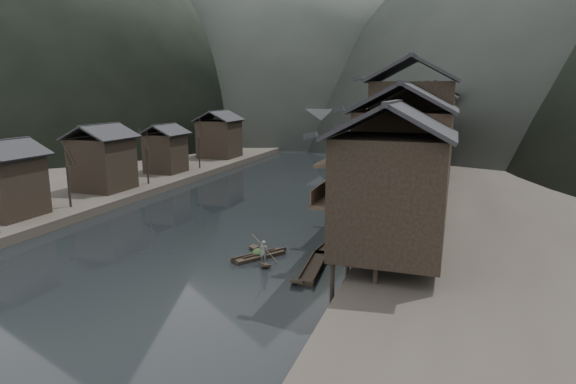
% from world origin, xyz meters
% --- Properties ---
extents(water, '(300.00, 300.00, 0.00)m').
position_xyz_m(water, '(0.00, 0.00, 0.00)').
color(water, black).
rests_on(water, ground).
extents(right_bank, '(40.00, 200.00, 1.80)m').
position_xyz_m(right_bank, '(35.00, 40.00, 0.90)').
color(right_bank, '#2D2823').
rests_on(right_bank, ground).
extents(left_bank, '(40.00, 200.00, 1.20)m').
position_xyz_m(left_bank, '(-35.00, 40.00, 0.60)').
color(left_bank, '#2D2823').
rests_on(left_bank, ground).
extents(stilt_houses, '(9.00, 67.60, 16.46)m').
position_xyz_m(stilt_houses, '(17.28, 19.31, 8.87)').
color(stilt_houses, black).
rests_on(stilt_houses, ground).
extents(left_houses, '(8.10, 53.20, 8.73)m').
position_xyz_m(left_houses, '(-20.50, 20.12, 5.66)').
color(left_houses, black).
rests_on(left_houses, left_bank).
extents(bare_trees, '(3.53, 41.22, 7.06)m').
position_xyz_m(bare_trees, '(-17.00, 11.66, 6.12)').
color(bare_trees, black).
rests_on(bare_trees, left_bank).
extents(moored_sampans, '(3.17, 48.45, 0.47)m').
position_xyz_m(moored_sampans, '(11.84, 15.06, 0.20)').
color(moored_sampans, black).
rests_on(moored_sampans, water).
extents(midriver_boats, '(1.60, 14.82, 0.45)m').
position_xyz_m(midriver_boats, '(2.57, 43.11, 0.20)').
color(midriver_boats, black).
rests_on(midriver_boats, water).
extents(stone_bridge, '(40.00, 6.00, 9.00)m').
position_xyz_m(stone_bridge, '(-0.00, 72.00, 5.11)').
color(stone_bridge, '#4C4C4F').
rests_on(stone_bridge, ground).
extents(hero_sampan, '(3.47, 4.55, 0.43)m').
position_xyz_m(hero_sampan, '(6.75, -4.69, 0.20)').
color(hero_sampan, black).
rests_on(hero_sampan, water).
extents(cargo_heap, '(1.09, 1.42, 0.65)m').
position_xyz_m(cargo_heap, '(6.62, -4.50, 0.76)').
color(cargo_heap, black).
rests_on(cargo_heap, hero_sampan).
extents(boatman, '(0.69, 0.48, 1.83)m').
position_xyz_m(boatman, '(7.72, -6.12, 1.35)').
color(boatman, '#565658').
rests_on(boatman, hero_sampan).
extents(bamboo_pole, '(1.37, 2.16, 2.93)m').
position_xyz_m(bamboo_pole, '(7.92, -6.12, 3.73)').
color(bamboo_pole, '#8C7A51').
rests_on(bamboo_pole, boatman).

